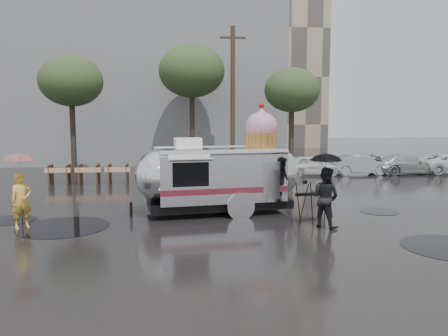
{
  "coord_description": "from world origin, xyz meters",
  "views": [
    {
      "loc": [
        -0.82,
        -13.24,
        3.42
      ],
      "look_at": [
        0.76,
        2.33,
        1.61
      ],
      "focal_mm": 35.0,
      "sensor_mm": 36.0,
      "label": 1
    }
  ],
  "objects": [
    {
      "name": "puddles",
      "position": [
        -0.01,
        0.57,
        0.01
      ],
      "size": [
        14.84,
        9.69,
        0.01
      ],
      "color": "black",
      "rests_on": "ground"
    },
    {
      "name": "ground",
      "position": [
        0.0,
        0.0,
        0.0
      ],
      "size": [
        120.0,
        120.0,
        0.0
      ],
      "primitive_type": "plane",
      "color": "black",
      "rests_on": "ground"
    },
    {
      "name": "tree_left",
      "position": [
        -7.0,
        13.0,
        5.48
      ],
      "size": [
        3.64,
        3.64,
        6.95
      ],
      "color": "#382D26",
      "rests_on": "ground"
    },
    {
      "name": "airstream_trailer",
      "position": [
        0.66,
        2.34,
        1.42
      ],
      "size": [
        7.44,
        3.49,
        4.03
      ],
      "rotation": [
        0.0,
        0.0,
        0.14
      ],
      "color": "silver",
      "rests_on": "ground"
    },
    {
      "name": "utility_pole",
      "position": [
        2.5,
        14.0,
        4.62
      ],
      "size": [
        1.6,
        0.28,
        9.0
      ],
      "color": "#473323",
      "rests_on": "ground"
    },
    {
      "name": "tree_mid",
      "position": [
        0.0,
        15.0,
        6.34
      ],
      "size": [
        4.2,
        4.2,
        8.03
      ],
      "color": "#382D26",
      "rests_on": "ground"
    },
    {
      "name": "parked_cars",
      "position": [
        11.78,
        12.0,
        0.72
      ],
      "size": [
        13.2,
        1.9,
        1.5
      ],
      "color": "silver",
      "rests_on": "ground"
    },
    {
      "name": "tripod",
      "position": [
        3.11,
        0.08,
        0.85
      ],
      "size": [
        0.55,
        0.6,
        1.45
      ],
      "rotation": [
        0.0,
        0.0,
        0.11
      ],
      "color": "black",
      "rests_on": "ground"
    },
    {
      "name": "barricade_row",
      "position": [
        -5.55,
        9.96,
        0.52
      ],
      "size": [
        4.3,
        0.8,
        1.0
      ],
      "color": "#473323",
      "rests_on": "ground"
    },
    {
      "name": "umbrella_black",
      "position": [
        3.67,
        -0.23,
        1.96
      ],
      "size": [
        1.19,
        1.19,
        2.36
      ],
      "color": "black",
      "rests_on": "ground"
    },
    {
      "name": "grey_building",
      "position": [
        -4.0,
        24.0,
        6.5
      ],
      "size": [
        22.0,
        12.0,
        13.0
      ],
      "primitive_type": "cube",
      "color": "slate",
      "rests_on": "ground"
    },
    {
      "name": "tree_right",
      "position": [
        6.0,
        13.0,
        5.06
      ],
      "size": [
        3.36,
        3.36,
        6.42
      ],
      "color": "#382D26",
      "rests_on": "ground"
    },
    {
      "name": "umbrella_pink",
      "position": [
        -5.71,
        0.59,
        1.97
      ],
      "size": [
        1.23,
        1.23,
        2.39
      ],
      "color": "#D6858C",
      "rests_on": "ground"
    },
    {
      "name": "person_left",
      "position": [
        -5.71,
        0.59,
        0.87
      ],
      "size": [
        0.75,
        0.71,
        1.73
      ],
      "primitive_type": "imported",
      "rotation": [
        0.0,
        0.0,
        0.66
      ],
      "color": "gold",
      "rests_on": "ground"
    },
    {
      "name": "person_right",
      "position": [
        3.67,
        -0.23,
        0.95
      ],
      "size": [
        0.99,
        1.01,
        1.9
      ],
      "primitive_type": "imported",
      "rotation": [
        0.0,
        0.0,
        2.33
      ],
      "color": "black",
      "rests_on": "ground"
    }
  ]
}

